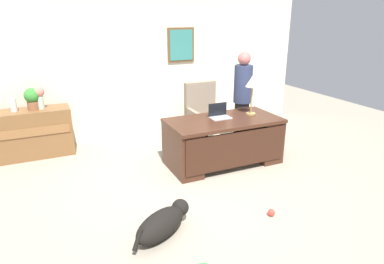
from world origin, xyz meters
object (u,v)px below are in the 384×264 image
(dog_lying, at_px, (163,223))
(potted_plant, at_px, (32,98))
(person_standing, at_px, (242,99))
(laptop, at_px, (219,114))
(dog_toy_ball, at_px, (271,213))
(armchair, at_px, (203,117))
(dog_toy_bone, at_px, (169,219))
(credenza, at_px, (32,133))
(desk, at_px, (224,140))
(vase_with_flowers, at_px, (39,96))
(desk_lamp, at_px, (252,84))
(vase_empty, at_px, (13,105))

(dog_lying, distance_m, potted_plant, 3.34)
(person_standing, height_order, laptop, person_standing)
(potted_plant, relative_size, dog_toy_ball, 4.18)
(armchair, height_order, person_standing, person_standing)
(dog_toy_bone, bearing_deg, dog_lying, -123.50)
(credenza, height_order, dog_lying, credenza)
(laptop, xyz_separation_m, dog_toy_ball, (-0.20, -1.72, -0.76))
(credenza, distance_m, dog_toy_bone, 3.14)
(desk, relative_size, vase_with_flowers, 4.78)
(desk_lamp, bearing_deg, laptop, 174.36)
(person_standing, distance_m, dog_lying, 3.11)
(armchair, xyz_separation_m, dog_lying, (-1.68, -2.41, -0.34))
(vase_empty, height_order, dog_toy_ball, vase_empty)
(credenza, relative_size, dog_toy_bone, 7.14)
(desk, relative_size, person_standing, 1.05)
(desk, distance_m, laptop, 0.42)
(armchair, distance_m, laptop, 0.94)
(credenza, xyz_separation_m, laptop, (2.77, -1.48, 0.40))
(credenza, xyz_separation_m, armchair, (2.92, -0.60, 0.09))
(vase_empty, bearing_deg, credenza, -0.37)
(vase_with_flowers, relative_size, potted_plant, 1.04)
(dog_lying, bearing_deg, vase_empty, 115.59)
(credenza, distance_m, dog_toy_ball, 4.11)
(armchair, bearing_deg, vase_with_flowers, 167.46)
(dog_lying, bearing_deg, desk_lamp, 35.36)
(armchair, relative_size, vase_with_flowers, 3.02)
(potted_plant, xyz_separation_m, dog_toy_ball, (2.48, -3.20, -0.97))
(credenza, distance_m, laptop, 3.16)
(armchair, bearing_deg, dog_toy_ball, -97.89)
(credenza, relative_size, potted_plant, 3.55)
(dog_toy_ball, bearing_deg, laptop, 83.27)
(laptop, height_order, dog_toy_bone, laptop)
(vase_with_flowers, relative_size, dog_toy_ball, 4.35)
(armchair, xyz_separation_m, desk_lamp, (0.40, -0.93, 0.76))
(armchair, bearing_deg, dog_lying, -124.90)
(dog_lying, distance_m, dog_toy_bone, 0.31)
(desk_lamp, bearing_deg, armchair, 113.47)
(credenza, xyz_separation_m, dog_toy_ball, (2.56, -3.20, -0.36))
(desk, relative_size, credenza, 1.40)
(vase_empty, relative_size, dog_toy_ball, 2.57)
(armchair, distance_m, desk_lamp, 1.27)
(dog_toy_ball, bearing_deg, desk_lamp, 65.35)
(armchair, height_order, dog_lying, armchair)
(armchair, relative_size, person_standing, 0.67)
(laptop, bearing_deg, person_standing, 33.36)
(credenza, relative_size, vase_empty, 5.78)
(credenza, distance_m, dog_lying, 3.27)
(person_standing, relative_size, laptop, 5.30)
(credenza, bearing_deg, armchair, -11.69)
(dog_lying, xyz_separation_m, desk_lamp, (2.09, 1.48, 1.10))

